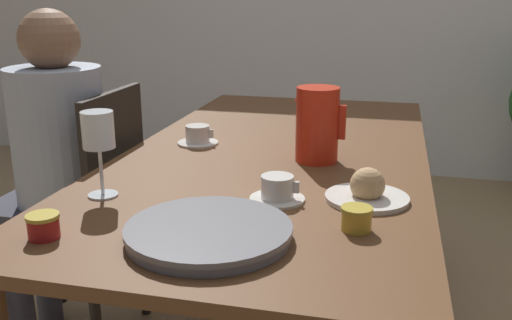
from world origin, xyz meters
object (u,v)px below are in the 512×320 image
person_seated (53,157)px  jam_jar_amber (357,217)px  teacup_across (198,136)px  serving_tray (207,232)px  red_pitcher (317,124)px  bread_plate (367,191)px  chair_person_side (87,214)px  teacup_near_person (277,190)px  jam_jar_red (43,225)px  wine_glass_water (98,134)px

person_seated → jam_jar_amber: 1.13m
teacup_across → serving_tray: bearing=-69.4°
person_seated → red_pitcher: 0.89m
red_pitcher → bread_plate: bearing=-61.5°
teacup_across → bread_plate: bearing=-35.3°
chair_person_side → teacup_across: 0.48m
chair_person_side → jam_jar_amber: bearing=-117.9°
teacup_near_person → jam_jar_amber: size_ratio=2.00×
serving_tray → jam_jar_red: bearing=-167.2°
teacup_across → serving_tray: teacup_across is taller
wine_glass_water → bread_plate: 0.66m
teacup_across → bread_plate: bread_plate is taller
bread_plate → red_pitcher: bearing=118.5°
teacup_near_person → teacup_across: (-0.36, 0.46, 0.00)m
teacup_near_person → bread_plate: bread_plate is taller
wine_glass_water → chair_person_side: bearing=125.9°
teacup_across → jam_jar_red: bearing=-94.4°
serving_tray → person_seated: bearing=141.5°
person_seated → wine_glass_water: (0.40, -0.40, 0.20)m
red_pitcher → teacup_across: size_ratio=1.64×
person_seated → bread_plate: bearing=-105.0°
teacup_across → serving_tray: 0.76m
person_seated → serving_tray: bearing=-128.5°
teacup_near_person → bread_plate: 0.22m
teacup_near_person → jam_jar_amber: teacup_near_person is taller
red_pitcher → wine_glass_water: red_pitcher is taller
person_seated → jam_jar_red: bearing=-148.3°
jam_jar_red → teacup_across: bearing=85.6°
chair_person_side → jam_jar_amber: chair_person_side is taller
teacup_near_person → person_seated: bearing=158.2°
teacup_across → bread_plate: 0.70m
jam_jar_amber → teacup_across: bearing=133.4°
red_pitcher → jam_jar_red: (-0.47, -0.68, -0.08)m
chair_person_side → teacup_across: (0.38, 0.10, 0.28)m
serving_tray → bread_plate: size_ratio=1.70×
wine_glass_water → jam_jar_amber: bearing=-5.9°
red_pitcher → bread_plate: red_pitcher is taller
wine_glass_water → jam_jar_amber: size_ratio=3.16×
wine_glass_water → red_pitcher: bearing=42.2°
jam_jar_red → chair_person_side: bearing=114.7°
teacup_near_person → serving_tray: 0.27m
bread_plate → jam_jar_amber: size_ratio=3.01×
teacup_near_person → bread_plate: bearing=13.9°
wine_glass_water → jam_jar_red: wine_glass_water is taller
red_pitcher → jam_jar_amber: bearing=-72.7°
person_seated → teacup_near_person: 0.89m
serving_tray → jam_jar_amber: (0.29, 0.12, 0.01)m
chair_person_side → bread_plate: bearing=-108.1°
person_seated → jam_jar_amber: bearing=-114.4°
teacup_near_person → teacup_across: bearing=128.4°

